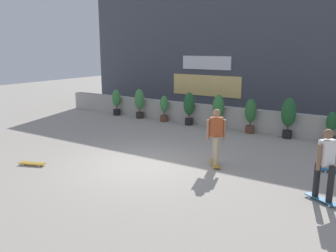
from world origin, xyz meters
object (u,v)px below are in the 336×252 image
at_px(potted_plant_5, 251,114).
at_px(potted_plant_6, 289,115).
at_px(skateboard_near_camera, 32,163).
at_px(potted_plant_7, 331,127).
at_px(potted_plant_2, 164,108).
at_px(skater_mid_plaza, 216,135).
at_px(potted_plant_4, 218,109).
at_px(skateboard_aside, 336,171).
at_px(potted_plant_3, 189,106).
at_px(potted_plant_1, 139,102).
at_px(potted_plant_0, 116,101).
at_px(skater_far_left, 325,162).

height_order(potted_plant_5, potted_plant_6, potted_plant_6).
bearing_deg(skateboard_near_camera, potted_plant_7, 46.29).
xyz_separation_m(potted_plant_2, skater_mid_plaza, (4.72, -4.41, 0.29)).
distance_m(potted_plant_4, skateboard_aside, 6.01).
bearing_deg(potted_plant_6, potted_plant_3, 180.00).
bearing_deg(skateboard_aside, potted_plant_1, 161.15).
distance_m(potted_plant_0, potted_plant_1, 1.48).
height_order(potted_plant_1, potted_plant_5, potted_plant_1).
height_order(potted_plant_6, skater_far_left, skater_far_left).
relative_size(potted_plant_5, skateboard_aside, 1.70).
relative_size(potted_plant_4, potted_plant_6, 0.93).
bearing_deg(potted_plant_7, potted_plant_1, 180.00).
xyz_separation_m(potted_plant_7, skater_far_left, (0.66, -5.36, 0.32)).
bearing_deg(potted_plant_3, skater_far_left, -39.57).
distance_m(potted_plant_4, potted_plant_5, 1.42).
bearing_deg(skateboard_near_camera, skateboard_aside, 28.62).
xyz_separation_m(potted_plant_1, potted_plant_6, (7.09, 0.00, 0.10)).
relative_size(potted_plant_5, potted_plant_6, 0.89).
bearing_deg(potted_plant_2, skater_mid_plaza, -43.07).
bearing_deg(skateboard_aside, potted_plant_5, 139.06).
bearing_deg(potted_plant_7, skateboard_near_camera, -133.71).
xyz_separation_m(potted_plant_0, potted_plant_1, (1.48, 0.00, 0.09)).
bearing_deg(potted_plant_0, potted_plant_6, 0.00).
height_order(potted_plant_1, potted_plant_3, potted_plant_3).
height_order(potted_plant_5, skater_mid_plaza, skater_mid_plaza).
height_order(potted_plant_0, skateboard_near_camera, potted_plant_0).
relative_size(potted_plant_0, potted_plant_6, 0.84).
distance_m(potted_plant_3, potted_plant_6, 4.32).
relative_size(potted_plant_4, skateboard_aside, 1.78).
bearing_deg(potted_plant_3, potted_plant_6, 0.00).
distance_m(potted_plant_0, skater_far_left, 12.00).
bearing_deg(potted_plant_1, potted_plant_6, 0.00).
distance_m(potted_plant_1, skateboard_aside, 9.79).
distance_m(potted_plant_3, potted_plant_7, 5.83).
relative_size(skater_mid_plaza, skater_far_left, 1.00).
xyz_separation_m(potted_plant_3, skater_far_left, (6.49, -5.36, 0.10)).
distance_m(potted_plant_6, potted_plant_7, 1.54).
distance_m(potted_plant_5, skateboard_near_camera, 8.38).
height_order(potted_plant_6, skater_mid_plaza, skater_mid_plaza).
bearing_deg(potted_plant_5, skater_far_left, -55.74).
height_order(potted_plant_1, skater_mid_plaza, skater_mid_plaza).
bearing_deg(skater_mid_plaza, potted_plant_5, 97.19).
relative_size(potted_plant_1, potted_plant_2, 1.17).
relative_size(potted_plant_1, skateboard_aside, 1.73).
bearing_deg(potted_plant_0, potted_plant_1, 0.00).
bearing_deg(skater_far_left, potted_plant_6, 112.00).
height_order(potted_plant_5, skater_far_left, skater_far_left).
height_order(potted_plant_3, skater_far_left, skater_far_left).
bearing_deg(skateboard_aside, potted_plant_2, 157.99).
bearing_deg(skater_mid_plaza, skater_far_left, -17.03).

